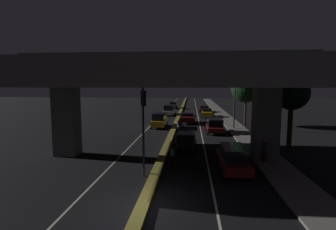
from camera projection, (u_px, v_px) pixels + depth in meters
ground_plane at (143, 208)px, 12.43m from camera, size 200.00×200.00×0.00m
lane_line_left_inner at (159, 117)px, 47.36m from camera, size 0.12×126.00×0.00m
lane_line_right_inner at (198, 117)px, 46.74m from camera, size 0.12×126.00×0.00m
median_divider at (179, 116)px, 47.04m from camera, size 0.64×126.00×0.21m
sidewalk_right at (231, 123)px, 39.39m from camera, size 2.50×126.00×0.14m
elevated_overpass at (163, 77)px, 20.37m from camera, size 23.43×13.73×8.34m
traffic_light_left_of_median at (143, 117)px, 16.31m from camera, size 0.30×0.49×5.65m
street_lamp at (232, 97)px, 33.55m from camera, size 2.05×0.32×7.01m
car_dark_red_lead at (233, 158)px, 17.75m from camera, size 1.97×4.83×1.67m
car_black_second at (186, 140)px, 23.79m from camera, size 1.99×4.02×1.47m
car_dark_red_third at (215, 125)px, 31.38m from camera, size 2.08×3.98×1.74m
car_dark_red_fourth at (188, 118)px, 39.28m from camera, size 2.15×4.45×1.57m
car_taxi_yellow_fifth at (207, 113)px, 46.43m from camera, size 2.18×4.45×1.54m
car_dark_red_sixth at (204, 109)px, 54.54m from camera, size 2.03×4.49×1.33m
car_taxi_yellow_lead_oncoming at (159, 120)px, 35.57m from camera, size 1.94×4.54×1.99m
car_white_second_oncoming at (169, 110)px, 49.25m from camera, size 2.21×4.51×1.92m
car_grey_third_oncoming at (173, 105)px, 62.64m from camera, size 1.87×3.97×1.59m
motorcycle_black_filtering_near at (173, 156)px, 19.14m from camera, size 0.32×1.99×1.39m
motorcycle_blue_filtering_mid at (177, 138)px, 25.58m from camera, size 0.34×1.92×1.37m
motorcycle_white_filtering_far at (178, 126)px, 32.68m from camera, size 0.32×1.82×1.38m
pedestrian_on_sidewalk at (265, 151)px, 19.35m from camera, size 0.39×0.39×1.67m
roadside_tree_kerbside_near at (292, 94)px, 22.29m from camera, size 2.96×2.96×6.59m
roadside_tree_kerbside_mid at (246, 88)px, 36.94m from camera, size 4.27×4.27×7.51m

